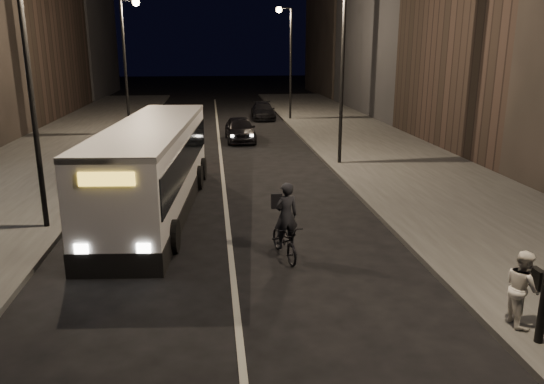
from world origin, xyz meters
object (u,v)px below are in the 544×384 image
object	(u,v)px
streetlight_left_far	(128,49)
city_bus	(154,164)
streetlight_right_far	(287,48)
car_far	(263,111)
car_mid	(164,119)
pedestrian_woman	(522,288)
cyclist_on_bicycle	(285,233)
streetlight_left_near	(36,53)
streetlight_right_mid	(337,50)
car_near	(240,129)

from	to	relation	value
streetlight_left_far	city_bus	world-z (taller)	streetlight_left_far
streetlight_left_far	city_bus	size ratio (longest dim) A/B	0.71
streetlight_right_far	car_far	xyz separation A→B (m)	(-1.73, 1.04, -4.74)
car_mid	city_bus	bearing A→B (deg)	92.73
streetlight_left_far	pedestrian_woman	bearing A→B (deg)	-66.63
cyclist_on_bicycle	car_mid	world-z (taller)	cyclist_on_bicycle
streetlight_left_far	car_mid	bearing A→B (deg)	46.90
pedestrian_woman	car_mid	xyz separation A→B (m)	(-9.20, 27.15, -0.16)
cyclist_on_bicycle	car_mid	xyz separation A→B (m)	(-5.05, 22.88, 0.06)
cyclist_on_bicycle	pedestrian_woman	xyz separation A→B (m)	(4.15, -4.26, 0.22)
streetlight_left_far	car_mid	xyz separation A→B (m)	(1.73, 1.85, -4.58)
streetlight_left_near	car_mid	size ratio (longest dim) A/B	1.71
streetlight_right_far	streetlight_left_near	xyz separation A→B (m)	(-10.66, -24.00, 0.00)
car_mid	streetlight_right_mid	bearing A→B (deg)	126.03
streetlight_left_near	streetlight_left_far	size ratio (longest dim) A/B	1.00
cyclist_on_bicycle	car_far	xyz separation A→B (m)	(2.15, 28.07, -0.10)
streetlight_left_near	city_bus	bearing A→B (deg)	31.52
streetlight_left_far	car_far	world-z (taller)	streetlight_left_far
city_bus	cyclist_on_bicycle	size ratio (longest dim) A/B	5.32
streetlight_right_mid	streetlight_left_near	bearing A→B (deg)	-143.12
streetlight_right_mid	streetlight_left_near	size ratio (longest dim) A/B	1.00
streetlight_right_far	city_bus	world-z (taller)	streetlight_right_far
streetlight_right_mid	streetlight_right_far	world-z (taller)	same
cyclist_on_bicycle	pedestrian_woman	bearing A→B (deg)	-56.85
streetlight_right_far	car_mid	world-z (taller)	streetlight_right_far
cyclist_on_bicycle	pedestrian_woman	distance (m)	5.96
pedestrian_woman	streetlight_left_far	bearing A→B (deg)	28.90
streetlight_left_near	pedestrian_woman	size ratio (longest dim) A/B	5.23
streetlight_right_far	car_far	world-z (taller)	streetlight_right_far
streetlight_right_far	pedestrian_woman	xyz separation A→B (m)	(0.27, -31.30, -4.42)
streetlight_left_far	cyclist_on_bicycle	world-z (taller)	streetlight_left_far
streetlight_right_far	streetlight_left_far	world-z (taller)	same
streetlight_left_far	pedestrian_woman	world-z (taller)	streetlight_left_far
streetlight_left_near	pedestrian_woman	bearing A→B (deg)	-33.72
streetlight_right_mid	pedestrian_woman	world-z (taller)	streetlight_right_mid
streetlight_left_near	car_far	bearing A→B (deg)	70.36
city_bus	car_near	distance (m)	14.10
streetlight_left_near	car_mid	xyz separation A→B (m)	(1.73, 19.85, -4.58)
streetlight_left_far	car_far	size ratio (longest dim) A/B	1.89
city_bus	car_near	xyz separation A→B (m)	(3.69, 13.57, -0.94)
streetlight_left_near	streetlight_left_far	bearing A→B (deg)	90.00
cyclist_on_bicycle	car_mid	size ratio (longest dim) A/B	0.46
streetlight_left_far	car_far	bearing A→B (deg)	38.23
car_near	car_mid	xyz separation A→B (m)	(-4.86, 4.50, 0.06)
streetlight_right_far	pedestrian_woman	size ratio (longest dim) A/B	5.23
city_bus	pedestrian_woman	size ratio (longest dim) A/B	7.39
streetlight_left_far	streetlight_right_far	bearing A→B (deg)	29.36
city_bus	cyclist_on_bicycle	world-z (taller)	city_bus
pedestrian_woman	car_mid	bearing A→B (deg)	24.25
streetlight_right_mid	city_bus	xyz separation A→B (m)	(-7.76, -6.22, -3.70)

